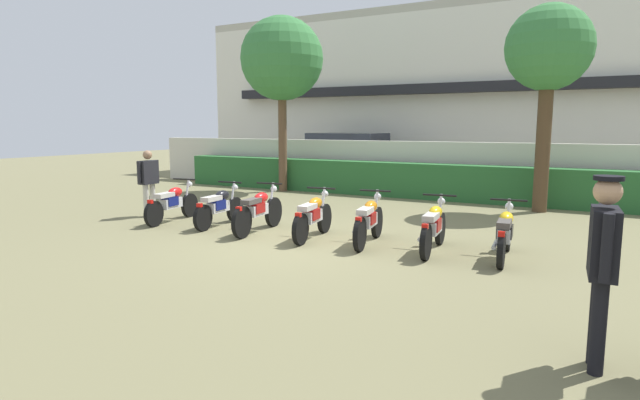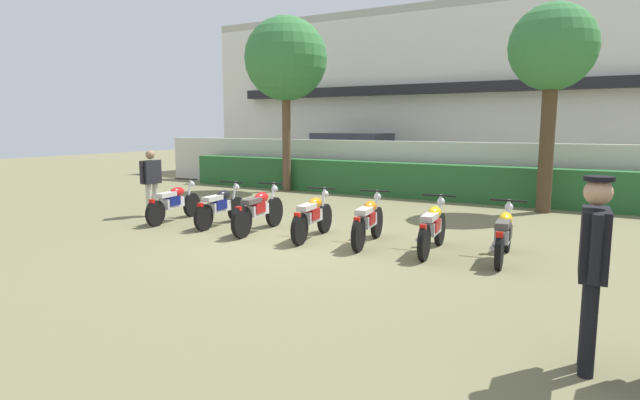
# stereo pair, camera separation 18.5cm
# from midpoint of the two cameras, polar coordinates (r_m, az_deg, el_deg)

# --- Properties ---
(ground) EXTENTS (60.00, 60.00, 0.00)m
(ground) POSITION_cam_midpoint_polar(r_m,az_deg,el_deg) (9.80, -2.11, -4.72)
(ground) COLOR olive
(building) EXTENTS (22.63, 6.50, 6.69)m
(building) POSITION_cam_midpoint_polar(r_m,az_deg,el_deg) (23.00, 17.59, 10.67)
(building) COLOR silver
(building) RESTS_ON ground
(compound_wall) EXTENTS (21.50, 0.30, 1.68)m
(compound_wall) POSITION_cam_midpoint_polar(r_m,az_deg,el_deg) (16.67, 12.23, 3.34)
(compound_wall) COLOR beige
(compound_wall) RESTS_ON ground
(hedge_row) EXTENTS (17.20, 0.70, 1.05)m
(hedge_row) POSITION_cam_midpoint_polar(r_m,az_deg,el_deg) (16.04, 11.42, 2.05)
(hedge_row) COLOR #28602D
(hedge_row) RESTS_ON ground
(parked_car) EXTENTS (4.58, 2.25, 1.89)m
(parked_car) POSITION_cam_midpoint_polar(r_m,az_deg,el_deg) (19.64, 4.13, 4.49)
(parked_car) COLOR black
(parked_car) RESTS_ON ground
(tree_near_inspector) EXTENTS (2.68, 2.68, 5.65)m
(tree_near_inspector) POSITION_cam_midpoint_polar(r_m,az_deg,el_deg) (17.54, -3.43, 14.98)
(tree_near_inspector) COLOR brown
(tree_near_inspector) RESTS_ON ground
(tree_far_side) EXTENTS (2.09, 2.09, 5.10)m
(tree_far_side) POSITION_cam_midpoint_polar(r_m,az_deg,el_deg) (14.36, 24.30, 14.52)
(tree_far_side) COLOR #4C3823
(tree_far_side) RESTS_ON ground
(motorcycle_in_row_0) EXTENTS (0.60, 1.89, 0.94)m
(motorcycle_in_row_0) POSITION_cam_midpoint_polar(r_m,az_deg,el_deg) (12.38, -15.18, -0.24)
(motorcycle_in_row_0) COLOR black
(motorcycle_in_row_0) RESTS_ON ground
(motorcycle_in_row_1) EXTENTS (0.60, 1.77, 0.94)m
(motorcycle_in_row_1) POSITION_cam_midpoint_polar(r_m,az_deg,el_deg) (11.59, -10.35, -0.66)
(motorcycle_in_row_1) COLOR black
(motorcycle_in_row_1) RESTS_ON ground
(motorcycle_in_row_2) EXTENTS (0.60, 1.96, 0.98)m
(motorcycle_in_row_2) POSITION_cam_midpoint_polar(r_m,az_deg,el_deg) (10.80, -6.21, -1.09)
(motorcycle_in_row_2) COLOR black
(motorcycle_in_row_2) RESTS_ON ground
(motorcycle_in_row_3) EXTENTS (0.60, 1.81, 0.96)m
(motorcycle_in_row_3) POSITION_cam_midpoint_polar(r_m,az_deg,el_deg) (10.11, -0.30, -1.74)
(motorcycle_in_row_3) COLOR black
(motorcycle_in_row_3) RESTS_ON ground
(motorcycle_in_row_4) EXTENTS (0.60, 1.83, 0.96)m
(motorcycle_in_row_4) POSITION_cam_midpoint_polar(r_m,az_deg,el_deg) (9.68, 5.79, -2.21)
(motorcycle_in_row_4) COLOR black
(motorcycle_in_row_4) RESTS_ON ground
(motorcycle_in_row_5) EXTENTS (0.60, 1.84, 0.96)m
(motorcycle_in_row_5) POSITION_cam_midpoint_polar(r_m,az_deg,el_deg) (9.25, 12.69, -2.88)
(motorcycle_in_row_5) COLOR black
(motorcycle_in_row_5) RESTS_ON ground
(motorcycle_in_row_6) EXTENTS (0.60, 1.83, 0.94)m
(motorcycle_in_row_6) POSITION_cam_midpoint_polar(r_m,az_deg,el_deg) (9.05, 19.91, -3.47)
(motorcycle_in_row_6) COLOR black
(motorcycle_in_row_6) RESTS_ON ground
(inspector_person) EXTENTS (0.22, 0.65, 1.59)m
(inspector_person) POSITION_cam_midpoint_polar(r_m,az_deg,el_deg) (13.19, -17.50, 2.33)
(inspector_person) COLOR beige
(inspector_person) RESTS_ON ground
(officer_0) EXTENTS (0.26, 0.69, 1.75)m
(officer_0) POSITION_cam_midpoint_polar(r_m,az_deg,el_deg) (5.20, 28.49, -5.47)
(officer_0) COLOR black
(officer_0) RESTS_ON ground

